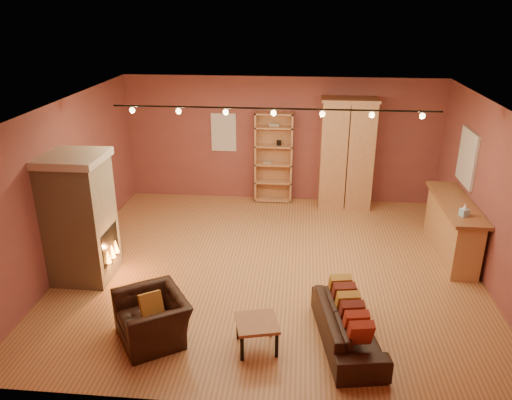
# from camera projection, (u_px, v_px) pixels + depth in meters

# --- Properties ---
(floor) EXTENTS (7.00, 7.00, 0.00)m
(floor) POSITION_uv_depth(u_px,v_px,m) (271.00, 266.00, 8.68)
(floor) COLOR #9B6137
(floor) RESTS_ON ground
(ceiling) EXTENTS (7.00, 7.00, 0.00)m
(ceiling) POSITION_uv_depth(u_px,v_px,m) (273.00, 106.00, 7.64)
(ceiling) COLOR brown
(ceiling) RESTS_ON back_wall
(back_wall) EXTENTS (7.00, 0.02, 2.80)m
(back_wall) POSITION_uv_depth(u_px,v_px,m) (281.00, 140.00, 11.17)
(back_wall) COLOR brown
(back_wall) RESTS_ON floor
(left_wall) EXTENTS (0.02, 6.50, 2.80)m
(left_wall) POSITION_uv_depth(u_px,v_px,m) (67.00, 184.00, 8.47)
(left_wall) COLOR brown
(left_wall) RESTS_ON floor
(right_wall) EXTENTS (0.02, 6.50, 2.80)m
(right_wall) POSITION_uv_depth(u_px,v_px,m) (493.00, 199.00, 7.85)
(right_wall) COLOR brown
(right_wall) RESTS_ON floor
(fireplace) EXTENTS (1.01, 0.98, 2.12)m
(fireplace) POSITION_uv_depth(u_px,v_px,m) (80.00, 218.00, 8.00)
(fireplace) COLOR #C3B187
(fireplace) RESTS_ON floor
(back_window) EXTENTS (0.56, 0.04, 0.86)m
(back_window) POSITION_uv_depth(u_px,v_px,m) (224.00, 132.00, 11.21)
(back_window) COLOR silver
(back_window) RESTS_ON back_wall
(bookcase) EXTENTS (0.84, 0.33, 2.06)m
(bookcase) POSITION_uv_depth(u_px,v_px,m) (274.00, 156.00, 11.21)
(bookcase) COLOR tan
(bookcase) RESTS_ON floor
(armoire) EXTENTS (1.19, 0.68, 2.42)m
(armoire) POSITION_uv_depth(u_px,v_px,m) (347.00, 154.00, 10.82)
(armoire) COLOR tan
(armoire) RESTS_ON floor
(bar_counter) EXTENTS (0.58, 2.14, 1.02)m
(bar_counter) POSITION_uv_depth(u_px,v_px,m) (452.00, 228.00, 8.93)
(bar_counter) COLOR tan
(bar_counter) RESTS_ON floor
(tissue_box) EXTENTS (0.17, 0.17, 0.23)m
(tissue_box) POSITION_uv_depth(u_px,v_px,m) (465.00, 211.00, 8.14)
(tissue_box) COLOR #8FC4E5
(tissue_box) RESTS_ON bar_counter
(right_window) EXTENTS (0.05, 0.90, 1.00)m
(right_window) POSITION_uv_depth(u_px,v_px,m) (467.00, 158.00, 9.06)
(right_window) COLOR silver
(right_window) RESTS_ON right_wall
(loveseat) EXTENTS (0.79, 1.80, 0.74)m
(loveseat) POSITION_uv_depth(u_px,v_px,m) (348.00, 319.00, 6.63)
(loveseat) COLOR black
(loveseat) RESTS_ON floor
(armchair) EXTENTS (1.07, 1.16, 0.85)m
(armchair) POSITION_uv_depth(u_px,v_px,m) (152.00, 311.00, 6.69)
(armchair) COLOR black
(armchair) RESTS_ON floor
(coffee_table) EXTENTS (0.65, 0.65, 0.41)m
(coffee_table) POSITION_uv_depth(u_px,v_px,m) (257.00, 325.00, 6.53)
(coffee_table) COLOR #985E37
(coffee_table) RESTS_ON floor
(track_rail) EXTENTS (5.20, 0.09, 0.13)m
(track_rail) POSITION_uv_depth(u_px,v_px,m) (274.00, 111.00, 7.87)
(track_rail) COLOR black
(track_rail) RESTS_ON ceiling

